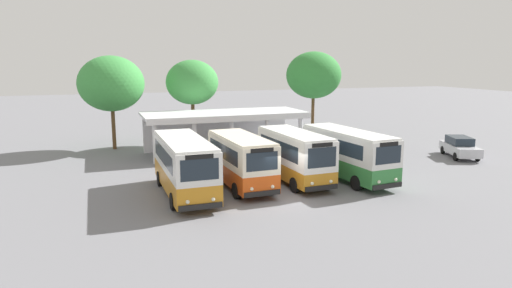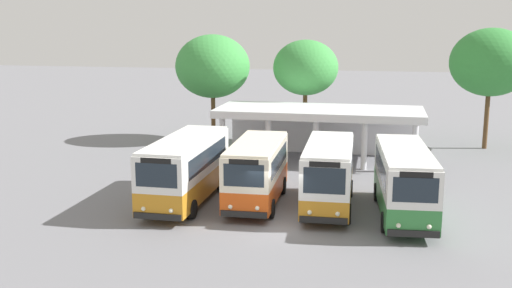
% 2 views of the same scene
% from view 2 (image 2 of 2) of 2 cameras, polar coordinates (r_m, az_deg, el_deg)
% --- Properties ---
extents(ground_plane, '(180.00, 180.00, 0.00)m').
position_cam_2_polar(ground_plane, '(26.97, 2.03, -7.62)').
color(ground_plane, slate).
extents(city_bus_nearest_orange, '(2.44, 8.01, 3.24)m').
position_cam_2_polar(city_bus_nearest_orange, '(29.92, -6.66, -2.19)').
color(city_bus_nearest_orange, black).
rests_on(city_bus_nearest_orange, ground).
extents(city_bus_second_in_row, '(2.46, 6.74, 3.12)m').
position_cam_2_polar(city_bus_second_in_row, '(29.44, 0.07, -2.48)').
color(city_bus_second_in_row, black).
rests_on(city_bus_second_in_row, ground).
extents(city_bus_middle_cream, '(2.45, 6.94, 3.19)m').
position_cam_2_polar(city_bus_middle_cream, '(28.95, 6.87, -2.72)').
color(city_bus_middle_cream, black).
rests_on(city_bus_middle_cream, ground).
extents(city_bus_fourth_amber, '(2.75, 7.91, 3.17)m').
position_cam_2_polar(city_bus_fourth_amber, '(28.41, 13.82, -3.26)').
color(city_bus_fourth_amber, black).
rests_on(city_bus_fourth_amber, ground).
extents(terminal_canopy, '(13.14, 5.18, 3.40)m').
position_cam_2_polar(terminal_canopy, '(39.61, 6.08, 2.31)').
color(terminal_canopy, silver).
rests_on(terminal_canopy, ground).
extents(waiting_chair_end_by_column, '(0.44, 0.44, 0.86)m').
position_cam_2_polar(waiting_chair_end_by_column, '(38.66, 5.80, -1.02)').
color(waiting_chair_end_by_column, slate).
rests_on(waiting_chair_end_by_column, ground).
extents(waiting_chair_second_from_end, '(0.44, 0.44, 0.86)m').
position_cam_2_polar(waiting_chair_second_from_end, '(38.56, 6.70, -1.07)').
color(waiting_chair_second_from_end, slate).
rests_on(waiting_chair_second_from_end, ground).
extents(waiting_chair_middle_seat, '(0.44, 0.44, 0.86)m').
position_cam_2_polar(waiting_chair_middle_seat, '(38.50, 7.61, -1.11)').
color(waiting_chair_middle_seat, slate).
rests_on(waiting_chair_middle_seat, ground).
extents(roadside_tree_behind_canopy, '(4.68, 4.68, 7.62)m').
position_cam_2_polar(roadside_tree_behind_canopy, '(43.76, 4.71, 7.19)').
color(roadside_tree_behind_canopy, brown).
rests_on(roadside_tree_behind_canopy, ground).
extents(roadside_tree_east_of_canopy, '(5.56, 5.56, 8.47)m').
position_cam_2_polar(roadside_tree_east_of_canopy, '(45.21, 21.30, 7.20)').
color(roadside_tree_east_of_canopy, brown).
rests_on(roadside_tree_east_of_canopy, ground).
extents(roadside_tree_west_of_canopy, '(5.52, 5.52, 7.97)m').
position_cam_2_polar(roadside_tree_west_of_canopy, '(45.16, -4.12, 7.33)').
color(roadside_tree_west_of_canopy, brown).
rests_on(roadside_tree_west_of_canopy, ground).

